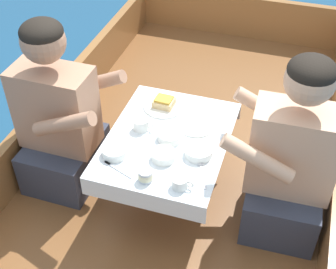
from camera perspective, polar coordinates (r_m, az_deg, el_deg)
name	(u,v)px	position (r m, az deg, el deg)	size (l,w,h in m)	color
ground_plane	(172,219)	(2.86, 0.46, -10.24)	(60.00, 60.00, 0.00)	navy
boat_deck	(172,203)	(2.75, 0.48, -8.40)	(1.75, 3.78, 0.28)	brown
gunwale_port	(35,137)	(2.84, -15.96, -0.32)	(0.06, 3.78, 0.30)	#936033
gunwale_starboard	(333,204)	(2.51, 19.45, -7.98)	(0.06, 3.78, 0.30)	#936033
bow_coaming	(239,16)	(4.04, 8.64, 14.13)	(1.63, 0.06, 0.35)	#936033
cockpit_table	(168,145)	(2.33, 0.00, -1.30)	(0.58, 0.77, 0.43)	#B2B2B7
person_port	(59,121)	(2.51, -13.10, 1.56)	(0.53, 0.44, 0.98)	#333847
person_starboard	(289,163)	(2.28, 14.58, -3.44)	(0.53, 0.45, 0.98)	#333847
plate_sandwich	(164,106)	(2.49, -0.50, 3.48)	(0.22, 0.22, 0.01)	silver
plate_bread	(196,126)	(2.37, 3.48, 1.04)	(0.18, 0.18, 0.01)	silver
sandwich	(164,102)	(2.48, -0.51, 3.99)	(0.11, 0.10, 0.05)	#E0BC7F
bowl_port_near	(170,135)	(2.28, 0.27, -0.12)	(0.12, 0.12, 0.04)	silver
bowl_starboard_near	(164,155)	(2.17, -0.53, -2.51)	(0.11, 0.11, 0.04)	silver
bowl_center_far	(115,151)	(2.21, -6.50, -2.01)	(0.12, 0.12, 0.04)	silver
bowl_port_far	(199,151)	(2.20, 3.77, -2.04)	(0.13, 0.13, 0.04)	silver
coffee_cup_port	(180,182)	(2.04, 1.48, -5.86)	(0.10, 0.07, 0.05)	silver
coffee_cup_starboard	(141,124)	(2.34, -3.31, 1.28)	(0.11, 0.08, 0.06)	silver
tin_can	(146,175)	(2.07, -2.76, -5.01)	(0.07, 0.07, 0.05)	silver
utensil_knife_port	(144,149)	(2.24, -2.90, -1.77)	(0.03, 0.17, 0.00)	silver
utensil_fork_starboard	(115,168)	(2.15, -6.44, -4.07)	(0.17, 0.08, 0.00)	silver
utensil_spoon_port	(202,171)	(2.13, 4.13, -4.42)	(0.08, 0.16, 0.01)	silver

